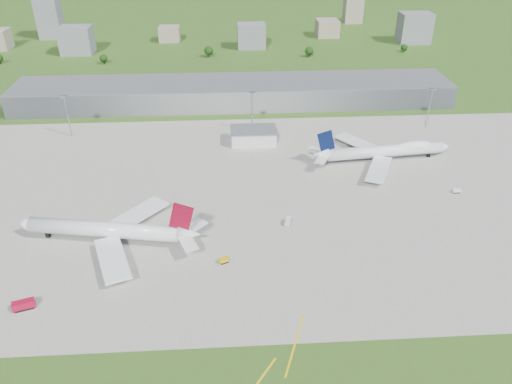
{
  "coord_description": "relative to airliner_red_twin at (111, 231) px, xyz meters",
  "views": [
    {
      "loc": [
        -4.88,
        -168.81,
        127.8
      ],
      "look_at": [
        7.1,
        27.73,
        9.0
      ],
      "focal_mm": 35.0,
      "sensor_mm": 36.0,
      "label": 1
    }
  ],
  "objects": [
    {
      "name": "bldg_tall_e",
      "position": [
        195.49,
        404.64,
        12.18
      ],
      "size": [
        20.0,
        18.0,
        36.0
      ],
      "primitive_type": "cube",
      "color": "gray",
      "rests_on": "ground"
    },
    {
      "name": "tree_e",
      "position": [
        125.49,
        269.64,
        -0.31
      ],
      "size": [
        7.65,
        7.65,
        9.35
      ],
      "color": "#382314",
      "rests_on": "ground"
    },
    {
      "name": "airliner_red_twin",
      "position": [
        0.0,
        0.0,
        0.0
      ],
      "size": [
        79.34,
        61.13,
        21.85
      ],
      "rotation": [
        0.0,
        0.0,
        2.96
      ],
      "color": "white",
      "rests_on": "ground"
    },
    {
      "name": "bldg_cw",
      "position": [
        -4.51,
        334.64,
        1.18
      ],
      "size": [
        20.0,
        18.0,
        14.0
      ],
      "primitive_type": "cube",
      "color": "gray",
      "rests_on": "ground"
    },
    {
      "name": "bldg_e",
      "position": [
        235.49,
        314.64,
        8.18
      ],
      "size": [
        30.0,
        22.0,
        28.0
      ],
      "primitive_type": "cube",
      "color": "slate",
      "rests_on": "ground"
    },
    {
      "name": "mast_center",
      "position": [
        65.49,
        109.64,
        11.89
      ],
      "size": [
        3.5,
        2.0,
        25.9
      ],
      "color": "gray",
      "rests_on": "ground"
    },
    {
      "name": "mast_west",
      "position": [
        -44.51,
        109.64,
        11.89
      ],
      "size": [
        3.5,
        2.0,
        25.9
      ],
      "color": "gray",
      "rests_on": "ground"
    },
    {
      "name": "bldg_ce",
      "position": [
        155.49,
        344.64,
        2.18
      ],
      "size": [
        22.0,
        24.0,
        16.0
      ],
      "primitive_type": "cube",
      "color": "gray",
      "rests_on": "ground"
    },
    {
      "name": "mast_east",
      "position": [
        175.49,
        109.64,
        11.89
      ],
      "size": [
        3.5,
        2.0,
        25.9
      ],
      "color": "gray",
      "rests_on": "ground"
    },
    {
      "name": "fire_truck",
      "position": [
        -23.99,
        -38.38,
        -4.13
      ],
      "size": [
        8.1,
        5.02,
        3.39
      ],
      "rotation": [
        0.0,
        0.0,
        0.31
      ],
      "color": "maroon",
      "rests_on": "ground"
    },
    {
      "name": "tree_c",
      "position": [
        35.49,
        274.64,
        0.02
      ],
      "size": [
        8.1,
        8.1,
        9.9
      ],
      "color": "#382314",
      "rests_on": "ground"
    },
    {
      "name": "van_white_near",
      "position": [
        76.21,
        8.6,
        -4.49
      ],
      "size": [
        3.76,
        5.68,
        2.65
      ],
      "rotation": [
        0.0,
        0.0,
        1.27
      ],
      "color": "silver",
      "rests_on": "ground"
    },
    {
      "name": "ground",
      "position": [
        55.49,
        144.64,
        -5.82
      ],
      "size": [
        1400.0,
        1400.0,
        0.0
      ],
      "primitive_type": "plane",
      "color": "#38571B",
      "rests_on": "ground"
    },
    {
      "name": "apron",
      "position": [
        65.49,
        34.64,
        -5.78
      ],
      "size": [
        360.0,
        190.0,
        0.08
      ],
      "primitive_type": "cube",
      "color": "gray",
      "rests_on": "ground"
    },
    {
      "name": "bldg_tall_w",
      "position": [
        -124.51,
        354.64,
        16.18
      ],
      "size": [
        22.0,
        20.0,
        44.0
      ],
      "primitive_type": "cube",
      "color": "slate",
      "rests_on": "ground"
    },
    {
      "name": "bldg_c",
      "position": [
        75.49,
        304.64,
        5.18
      ],
      "size": [
        26.0,
        20.0,
        22.0
      ],
      "primitive_type": "cube",
      "color": "slate",
      "rests_on": "ground"
    },
    {
      "name": "van_white_far",
      "position": [
        162.4,
        30.39,
        -4.73
      ],
      "size": [
        4.09,
        2.12,
        2.13
      ],
      "rotation": [
        0.0,
        0.0,
        0.05
      ],
      "color": "white",
      "rests_on": "ground"
    },
    {
      "name": "ops_building",
      "position": [
        65.49,
        94.64,
        -1.82
      ],
      "size": [
        26.0,
        16.0,
        8.0
      ],
      "primitive_type": "cube",
      "color": "silver",
      "rests_on": "ground"
    },
    {
      "name": "tug_yellow",
      "position": [
        47.23,
        -16.74,
        -4.82
      ],
      "size": [
        4.58,
        3.67,
        1.95
      ],
      "rotation": [
        0.0,
        0.0,
        0.4
      ],
      "color": "gold",
      "rests_on": "ground"
    },
    {
      "name": "airliner_blue_quad",
      "position": [
        136.32,
        66.8,
        -0.1
      ],
      "size": [
        78.88,
        61.59,
        20.59
      ],
      "rotation": [
        0.0,
        0.0,
        0.1
      ],
      "color": "white",
      "rests_on": "ground"
    },
    {
      "name": "bldg_w",
      "position": [
        -84.51,
        294.64,
        6.18
      ],
      "size": [
        28.0,
        22.0,
        24.0
      ],
      "primitive_type": "cube",
      "color": "slate",
      "rests_on": "ground"
    },
    {
      "name": "terminal",
      "position": [
        55.49,
        159.64,
        1.68
      ],
      "size": [
        300.0,
        42.0,
        15.0
      ],
      "primitive_type": "cube",
      "color": "gray",
      "rests_on": "ground"
    },
    {
      "name": "tree_far_e",
      "position": [
        215.49,
        279.64,
        -1.29
      ],
      "size": [
        6.3,
        6.3,
        7.7
      ],
      "color": "#382314",
      "rests_on": "ground"
    },
    {
      "name": "tree_w",
      "position": [
        -54.51,
        259.64,
        -0.96
      ],
      "size": [
        6.75,
        6.75,
        8.25
      ],
      "color": "#382314",
      "rests_on": "ground"
    }
  ]
}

